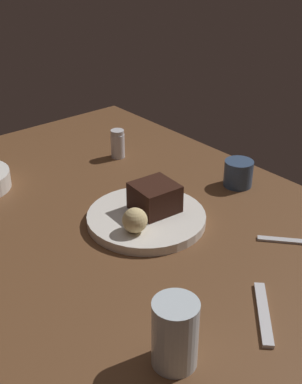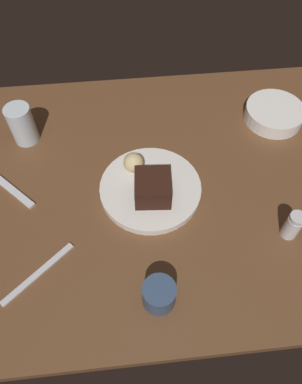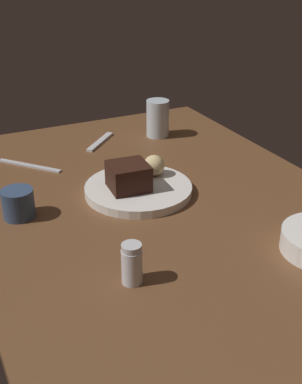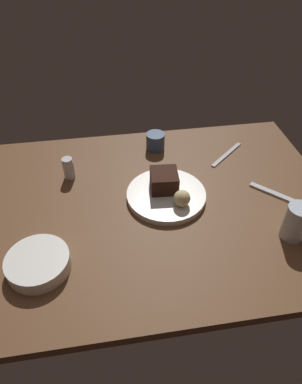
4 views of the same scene
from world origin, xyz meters
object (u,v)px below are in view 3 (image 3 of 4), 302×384
object	(u,v)px
salt_shaker	(132,264)
butter_knife	(29,166)
water_glass	(158,118)
dessert_spoon	(100,142)
chocolate_cake_slice	(128,176)
bread_roll	(154,165)
coffee_cup	(18,204)
dessert_plate	(138,189)

from	to	relation	value
salt_shaker	butter_knife	xyz separation A→B (cm)	(-57.52, -4.05, -3.58)
water_glass	dessert_spoon	world-z (taller)	water_glass
dessert_spoon	chocolate_cake_slice	bearing A→B (deg)	35.26
salt_shaker	butter_knife	size ratio (longest dim) A/B	0.41
bread_roll	coffee_cup	distance (cm)	33.95
dessert_plate	salt_shaker	xyz separation A→B (cm)	(30.81, -15.39, 2.83)
coffee_cup	water_glass	bearing A→B (deg)	122.46
water_glass	bread_roll	bearing A→B (deg)	-28.23
bread_roll	water_glass	world-z (taller)	water_glass
chocolate_cake_slice	water_glass	distance (cm)	40.67
chocolate_cake_slice	butter_knife	world-z (taller)	chocolate_cake_slice
salt_shaker	coffee_cup	bearing A→B (deg)	-158.63
salt_shaker	dessert_spoon	bearing A→B (deg)	163.91
chocolate_cake_slice	coffee_cup	xyz separation A→B (cm)	(-1.43, -25.28, -1.85)
bread_roll	water_glass	size ratio (longest dim) A/B	0.47
dessert_plate	dessert_spoon	world-z (taller)	dessert_plate
water_glass	butter_knife	bearing A→B (deg)	-81.95
bread_roll	dessert_spoon	world-z (taller)	bread_roll
dessert_spoon	salt_shaker	bearing A→B (deg)	29.04
salt_shaker	butter_knife	world-z (taller)	salt_shaker
dessert_plate	coffee_cup	xyz separation A→B (cm)	(-1.12, -27.89, 2.20)
water_glass	dessert_spoon	distance (cm)	18.80
water_glass	butter_knife	world-z (taller)	water_glass
chocolate_cake_slice	bread_roll	distance (cm)	9.43
chocolate_cake_slice	coffee_cup	world-z (taller)	chocolate_cake_slice
coffee_cup	dessert_spoon	distance (cm)	45.95
dessert_plate	chocolate_cake_slice	bearing A→B (deg)	-83.06
bread_roll	dessert_spoon	bearing A→B (deg)	-175.44
bread_roll	dessert_spoon	size ratio (longest dim) A/B	0.34
salt_shaker	coffee_cup	distance (cm)	34.29
salt_shaker	butter_knife	distance (cm)	57.77
dessert_plate	water_glass	size ratio (longest dim) A/B	2.30
salt_shaker	dessert_spoon	size ratio (longest dim) A/B	0.52
bread_roll	coffee_cup	xyz separation A→B (cm)	(2.53, -33.83, -1.37)
chocolate_cake_slice	water_glass	world-z (taller)	water_glass
dessert_plate	dessert_spoon	size ratio (longest dim) A/B	1.69
salt_shaker	bread_roll	bearing A→B (deg)	148.24
chocolate_cake_slice	dessert_spoon	size ratio (longest dim) A/B	0.59
coffee_cup	butter_knife	world-z (taller)	coffee_cup
bread_roll	dessert_spoon	xyz separation A→B (cm)	(-30.93, -2.47, -4.23)
salt_shaker	dessert_spoon	world-z (taller)	salt_shaker
bread_roll	butter_knife	world-z (taller)	bread_roll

